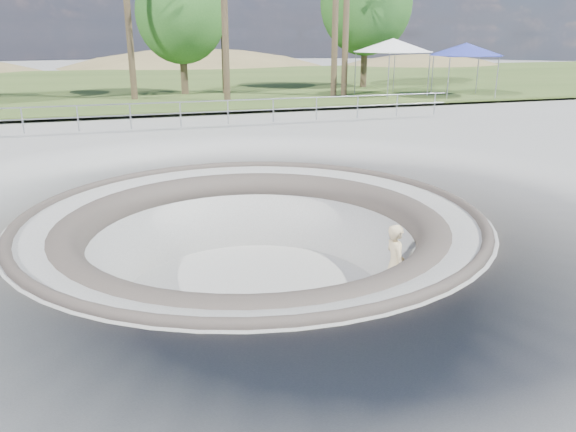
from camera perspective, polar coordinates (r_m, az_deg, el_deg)
The scene contains 11 objects.
ground at distance 12.54m, azimuth -3.63°, elevation 0.17°, with size 180.00×180.00×0.00m, color #ABAAA6.
skate_bowl at distance 13.21m, azimuth -3.48°, elevation -7.40°, with size 14.00×14.00×4.10m.
grass_strip at distance 45.82m, azimuth -14.46°, elevation 12.93°, with size 180.00×36.00×0.12m.
distant_hills at distance 69.93m, azimuth -12.21°, elevation 8.67°, with size 103.20×45.00×28.60m.
safety_railing at distance 23.97m, azimuth -10.87°, elevation 10.15°, with size 25.00×0.06×1.03m.
skateboard at distance 12.68m, azimuth 10.56°, elevation -8.88°, with size 0.78×0.39×0.08m.
skater at distance 12.29m, azimuth 10.81°, elevation -4.97°, with size 0.67×0.44×1.84m, color beige.
canopy_white at distance 35.41m, azimuth 10.61°, elevation 16.67°, with size 6.41×6.41×3.32m.
canopy_blue at distance 35.99m, azimuth 17.63°, elevation 15.83°, with size 5.92×5.92×3.07m.
bushy_tree_mid at distance 36.27m, azimuth -10.83°, elevation 19.50°, with size 5.37×4.88×7.74m.
bushy_tree_right at distance 40.93m, azimuth 7.96°, elevation 20.61°, with size 6.30×5.73×9.09m.
Camera 1 is at (-2.87, -11.59, 3.83)m, focal length 35.00 mm.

